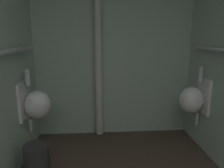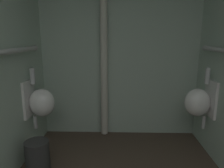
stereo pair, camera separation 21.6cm
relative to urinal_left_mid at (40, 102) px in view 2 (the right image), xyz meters
name	(u,v)px [view 2 (the right image)]	position (x,y,z in m)	size (l,w,h in m)	color
wall_back	(120,42)	(0.95, 0.61, 0.69)	(2.32, 0.06, 2.69)	#ADC2B2
urinal_left_mid	(40,102)	(0.00, 0.00, 0.00)	(0.32, 0.30, 0.76)	white
urinal_right_mid	(199,102)	(1.91, 0.06, 0.00)	(0.32, 0.30, 0.76)	white
standpipe_back_wall	(104,42)	(0.74, 0.50, 0.69)	(0.10, 0.10, 2.64)	beige
waste_bin	(38,158)	(0.09, -0.43, -0.48)	(0.25, 0.25, 0.37)	#2D2D2D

